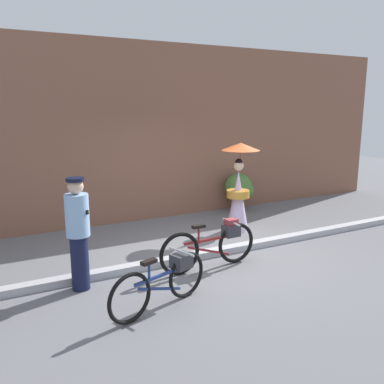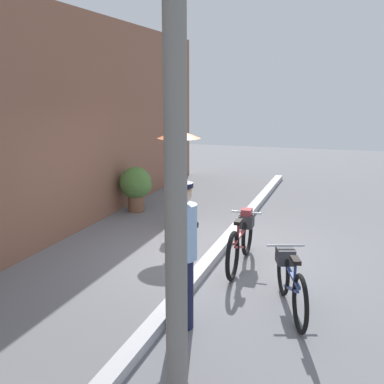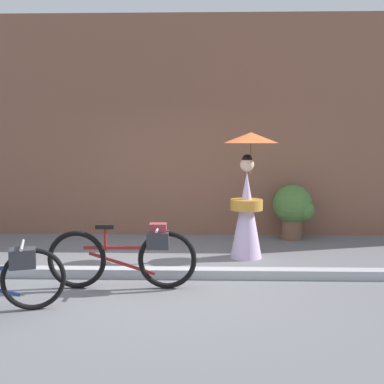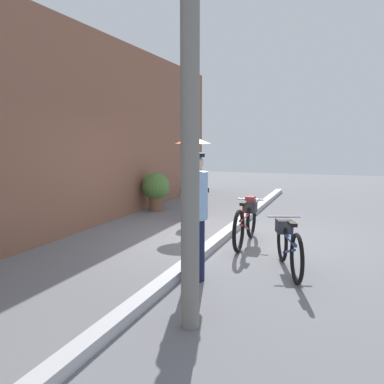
{
  "view_description": "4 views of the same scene",
  "coord_description": "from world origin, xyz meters",
  "px_view_note": "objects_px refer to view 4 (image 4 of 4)",
  "views": [
    {
      "loc": [
        -3.69,
        -6.04,
        2.66
      ],
      "look_at": [
        -0.13,
        0.69,
        1.06
      ],
      "focal_mm": 38.27,
      "sensor_mm": 36.0,
      "label": 1
    },
    {
      "loc": [
        -7.19,
        -1.94,
        2.65
      ],
      "look_at": [
        0.18,
        0.5,
        0.97
      ],
      "focal_mm": 44.56,
      "sensor_mm": 36.0,
      "label": 2
    },
    {
      "loc": [
        0.56,
        -6.04,
        1.78
      ],
      "look_at": [
        0.4,
        0.28,
        1.1
      ],
      "focal_mm": 44.41,
      "sensor_mm": 36.0,
      "label": 3
    },
    {
      "loc": [
        -7.49,
        -2.05,
        1.86
      ],
      "look_at": [
        -0.09,
        0.65,
        0.84
      ],
      "focal_mm": 38.84,
      "sensor_mm": 36.0,
      "label": 4
    }
  ],
  "objects_px": {
    "bicycle_near_officer": "(288,243)",
    "potted_plant_by_door": "(157,188)",
    "person_with_parasol": "(193,179)",
    "utility_pole": "(190,79)",
    "bicycle_far_side": "(246,220)",
    "person_officer": "(195,213)"
  },
  "relations": [
    {
      "from": "bicycle_far_side",
      "to": "utility_pole",
      "type": "xyz_separation_m",
      "value": [
        -3.47,
        -0.22,
        1.98
      ]
    },
    {
      "from": "bicycle_near_officer",
      "to": "potted_plant_by_door",
      "type": "xyz_separation_m",
      "value": [
        3.81,
        3.81,
        0.19
      ]
    },
    {
      "from": "bicycle_far_side",
      "to": "potted_plant_by_door",
      "type": "xyz_separation_m",
      "value": [
        2.52,
        2.92,
        0.16
      ]
    },
    {
      "from": "potted_plant_by_door",
      "to": "person_officer",
      "type": "bearing_deg",
      "value": -149.82
    },
    {
      "from": "bicycle_near_officer",
      "to": "potted_plant_by_door",
      "type": "relative_size",
      "value": 1.61
    },
    {
      "from": "bicycle_near_officer",
      "to": "potted_plant_by_door",
      "type": "height_order",
      "value": "potted_plant_by_door"
    },
    {
      "from": "utility_pole",
      "to": "person_with_parasol",
      "type": "bearing_deg",
      "value": 19.57
    },
    {
      "from": "bicycle_far_side",
      "to": "potted_plant_by_door",
      "type": "relative_size",
      "value": 1.82
    },
    {
      "from": "person_with_parasol",
      "to": "potted_plant_by_door",
      "type": "distance_m",
      "value": 1.7
    },
    {
      "from": "potted_plant_by_door",
      "to": "person_with_parasol",
      "type": "bearing_deg",
      "value": -125.37
    },
    {
      "from": "person_with_parasol",
      "to": "utility_pole",
      "type": "bearing_deg",
      "value": -160.43
    },
    {
      "from": "bicycle_far_side",
      "to": "person_with_parasol",
      "type": "relative_size",
      "value": 0.95
    },
    {
      "from": "person_officer",
      "to": "bicycle_far_side",
      "type": "bearing_deg",
      "value": -5.47
    },
    {
      "from": "potted_plant_by_door",
      "to": "utility_pole",
      "type": "bearing_deg",
      "value": -152.34
    },
    {
      "from": "person_with_parasol",
      "to": "utility_pole",
      "type": "relative_size",
      "value": 0.4
    },
    {
      "from": "person_with_parasol",
      "to": "utility_pole",
      "type": "xyz_separation_m",
      "value": [
        -5.03,
        -1.79,
        1.43
      ]
    },
    {
      "from": "bicycle_far_side",
      "to": "person_officer",
      "type": "bearing_deg",
      "value": 174.53
    },
    {
      "from": "bicycle_near_officer",
      "to": "potted_plant_by_door",
      "type": "bearing_deg",
      "value": 45.0
    },
    {
      "from": "potted_plant_by_door",
      "to": "utility_pole",
      "type": "distance_m",
      "value": 7.0
    },
    {
      "from": "bicycle_far_side",
      "to": "person_with_parasol",
      "type": "height_order",
      "value": "person_with_parasol"
    },
    {
      "from": "person_with_parasol",
      "to": "potted_plant_by_door",
      "type": "xyz_separation_m",
      "value": [
        0.96,
        1.35,
        -0.39
      ]
    },
    {
      "from": "potted_plant_by_door",
      "to": "utility_pole",
      "type": "xyz_separation_m",
      "value": [
        -5.99,
        -3.14,
        1.82
      ]
    }
  ]
}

